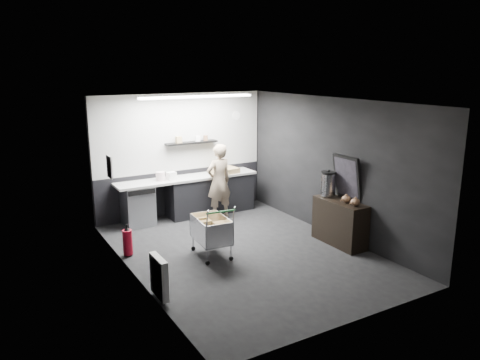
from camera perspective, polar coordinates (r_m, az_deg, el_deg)
floor at (r=8.53m, az=0.48°, el=-8.80°), size 5.50×5.50×0.00m
ceiling at (r=7.90m, az=0.52°, el=9.60°), size 5.50×5.50×0.00m
wall_back at (r=10.52m, az=-7.19°, el=3.10°), size 5.50×0.00×5.50m
wall_front at (r=6.01m, az=14.07°, el=-5.31°), size 5.50×0.00×5.50m
wall_left at (r=7.33m, az=-13.08°, el=-1.82°), size 0.00×5.50×5.50m
wall_right at (r=9.27m, az=11.19°, el=1.51°), size 0.00×5.50×5.50m
kitchen_wall_panel at (r=10.42m, az=-7.22°, el=5.78°), size 3.95×0.02×1.70m
dado_panel at (r=10.69m, az=-7.01°, el=-1.40°), size 3.95×0.02×1.00m
floating_shelf at (r=10.44m, az=-5.94°, el=4.55°), size 1.20×0.22×0.04m
wall_clock at (r=11.00m, az=-0.47°, el=7.88°), size 0.20×0.03×0.20m
poster at (r=8.51m, az=-15.65°, el=1.55°), size 0.02×0.30×0.40m
poster_red_band at (r=8.50m, az=-15.65°, el=2.02°), size 0.02×0.22×0.10m
radiator at (r=6.89m, az=-9.84°, el=-11.57°), size 0.10×0.50×0.60m
ceiling_strip at (r=9.54m, az=-5.26°, el=10.06°), size 2.40×0.20×0.04m
prep_counter at (r=10.48m, az=-5.65°, el=-1.91°), size 3.20×0.61×0.90m
person at (r=10.16m, az=-2.59°, el=-0.19°), size 0.64×0.46×1.66m
shopping_cart at (r=8.25m, az=-3.54°, el=-6.25°), size 0.58×0.91×0.95m
sideboard at (r=8.97m, az=12.03°, el=-4.32°), size 0.48×1.12×1.67m
fire_extinguisher at (r=8.52m, az=-13.55°, el=-7.29°), size 0.17×0.17×0.55m
cardboard_box at (r=10.64m, az=-1.90°, el=1.16°), size 0.62×0.50×0.11m
pink_tub at (r=10.07m, az=-9.67°, el=0.46°), size 0.19×0.19×0.19m
white_container at (r=10.10m, az=-8.38°, el=0.49°), size 0.22×0.18×0.17m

